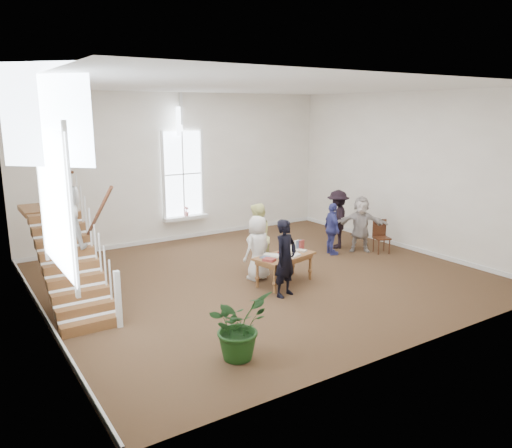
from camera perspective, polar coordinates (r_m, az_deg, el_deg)
ground at (r=12.26m, az=0.76°, el=-6.03°), size 10.00×10.00×0.00m
room_shell at (r=15.85m, az=-8.07°, el=-0.27°), size 10.49×10.00×10.00m
staircase at (r=10.86m, az=-20.98°, el=-0.50°), size 1.10×4.10×2.92m
library_table at (r=11.65m, az=3.29°, el=-3.90°), size 1.60×1.05×0.75m
police_officer at (r=10.81m, az=3.39°, el=-3.92°), size 0.72×0.58×1.71m
elderly_woman at (r=11.87m, az=0.20°, el=-2.74°), size 0.85×0.65×1.55m
person_yellow at (r=12.41m, az=0.10°, el=-1.61°), size 1.07×1.02×1.74m
woman_cluster_a at (r=14.10m, az=8.70°, el=-0.56°), size 0.60×0.93×1.47m
woman_cluster_b at (r=14.79m, az=9.30°, el=0.55°), size 1.22×1.25×1.72m
woman_cluster_c at (r=14.55m, az=11.88°, el=-0.01°), size 1.45×1.29×1.60m
floor_plant at (r=8.27m, az=-2.04°, el=-11.52°), size 1.24×1.15×1.12m
side_chair at (r=14.63m, az=14.06°, el=-1.16°), size 0.52×0.52×0.94m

